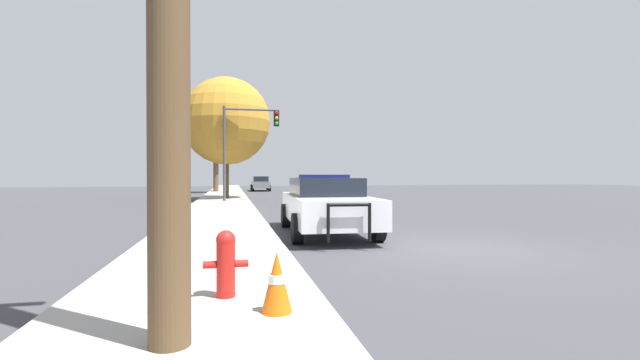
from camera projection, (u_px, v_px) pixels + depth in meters
The scene contains 10 objects.
ground_plane at pixel (458, 249), 9.00m from camera, with size 110.00×110.00×0.00m, color #3D3D42.
sidewalk_left at pixel (208, 255), 7.95m from camera, with size 3.00×110.00×0.13m.
police_car at pixel (326, 204), 11.44m from camera, with size 2.30×5.36×1.57m.
fire_hydrant at pixel (226, 261), 5.00m from camera, with size 0.52×0.23×0.78m.
traffic_light at pixel (246, 135), 23.96m from camera, with size 3.13×0.35×5.27m.
car_background_oncoming at pixel (307, 184), 38.20m from camera, with size 2.04×4.41×1.38m.
car_background_distant at pixel (260, 183), 42.70m from camera, with size 1.91×4.58×1.45m.
tree_sidewalk_far at pixel (216, 134), 37.72m from camera, with size 3.79×3.79×7.04m.
tree_sidewalk_mid at pixel (226, 121), 26.58m from camera, with size 5.43×5.43×7.52m.
traffic_cone at pixel (277, 282), 4.44m from camera, with size 0.32×0.32×0.63m.
Camera 1 is at (-4.68, -8.19, 1.55)m, focal length 24.00 mm.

